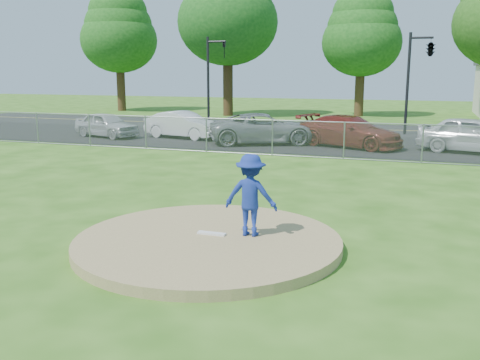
# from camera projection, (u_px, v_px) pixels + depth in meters

# --- Properties ---
(ground) EXTENTS (120.00, 120.00, 0.00)m
(ground) POSITION_uv_depth(u_px,v_px,m) (309.00, 166.00, 20.14)
(ground) COLOR #295813
(ground) RESTS_ON ground
(pitchers_mound) EXTENTS (5.40, 5.40, 0.20)m
(pitchers_mound) POSITION_uv_depth(u_px,v_px,m) (208.00, 242.00, 10.85)
(pitchers_mound) COLOR #927E50
(pitchers_mound) RESTS_ON ground
(pitching_rubber) EXTENTS (0.60, 0.15, 0.04)m
(pitching_rubber) POSITION_uv_depth(u_px,v_px,m) (212.00, 233.00, 11.01)
(pitching_rubber) COLOR white
(pitching_rubber) RESTS_ON pitchers_mound
(chain_link_fence) EXTENTS (40.00, 0.06, 1.50)m
(chain_link_fence) POSITION_uv_depth(u_px,v_px,m) (319.00, 140.00, 21.84)
(chain_link_fence) COLOR gray
(chain_link_fence) RESTS_ON ground
(parking_lot) EXTENTS (50.00, 8.00, 0.01)m
(parking_lot) POSITION_uv_depth(u_px,v_px,m) (336.00, 144.00, 26.16)
(parking_lot) COLOR black
(parking_lot) RESTS_ON ground
(street) EXTENTS (60.00, 7.00, 0.01)m
(street) POSITION_uv_depth(u_px,v_px,m) (355.00, 129.00, 33.11)
(street) COLOR black
(street) RESTS_ON ground
(tree_far_left) EXTENTS (6.72, 6.72, 10.74)m
(tree_far_left) POSITION_uv_depth(u_px,v_px,m) (119.00, 30.00, 47.05)
(tree_far_left) COLOR #3A2515
(tree_far_left) RESTS_ON ground
(tree_left) EXTENTS (7.84, 7.84, 12.53)m
(tree_left) POSITION_uv_depth(u_px,v_px,m) (228.00, 9.00, 41.46)
(tree_left) COLOR #322112
(tree_left) RESTS_ON ground
(tree_center) EXTENTS (6.16, 6.16, 9.84)m
(tree_center) POSITION_uv_depth(u_px,v_px,m) (362.00, 32.00, 41.40)
(tree_center) COLOR #3B2715
(tree_center) RESTS_ON ground
(traffic_signal_left) EXTENTS (1.28, 0.20, 5.60)m
(traffic_signal_left) POSITION_uv_depth(u_px,v_px,m) (212.00, 74.00, 33.38)
(traffic_signal_left) COLOR black
(traffic_signal_left) RESTS_ON ground
(traffic_signal_center) EXTENTS (1.42, 2.48, 5.60)m
(traffic_signal_center) POSITION_uv_depth(u_px,v_px,m) (428.00, 51.00, 29.07)
(traffic_signal_center) COLOR black
(traffic_signal_center) RESTS_ON ground
(pitcher) EXTENTS (1.11, 0.67, 1.68)m
(pitcher) POSITION_uv_depth(u_px,v_px,m) (251.00, 195.00, 10.82)
(pitcher) COLOR navy
(pitcher) RESTS_ON pitchers_mound
(traffic_cone) EXTENTS (0.39, 0.39, 0.76)m
(traffic_cone) POSITION_uv_depth(u_px,v_px,m) (230.00, 135.00, 26.59)
(traffic_cone) COLOR orange
(traffic_cone) RESTS_ON parking_lot
(parked_car_silver) EXTENTS (4.19, 2.61, 1.33)m
(parked_car_silver) POSITION_uv_depth(u_px,v_px,m) (107.00, 125.00, 28.86)
(parked_car_silver) COLOR #BBBBC0
(parked_car_silver) RESTS_ON parking_lot
(parked_car_white) EXTENTS (4.47, 2.30, 1.41)m
(parked_car_white) POSITION_uv_depth(u_px,v_px,m) (183.00, 125.00, 28.40)
(parked_car_white) COLOR white
(parked_car_white) RESTS_ON parking_lot
(parked_car_gray) EXTENTS (5.86, 4.41, 1.48)m
(parked_car_gray) POSITION_uv_depth(u_px,v_px,m) (264.00, 129.00, 26.18)
(parked_car_gray) COLOR gray
(parked_car_gray) RESTS_ON parking_lot
(parked_car_darkred) EXTENTS (5.45, 3.75, 1.47)m
(parked_car_darkred) POSITION_uv_depth(u_px,v_px,m) (350.00, 131.00, 25.02)
(parked_car_darkred) COLOR maroon
(parked_car_darkred) RESTS_ON parking_lot
(parked_car_pearl) EXTENTS (4.93, 3.02, 1.57)m
(parked_car_pearl) POSITION_uv_depth(u_px,v_px,m) (473.00, 135.00, 23.18)
(parked_car_pearl) COLOR silver
(parked_car_pearl) RESTS_ON parking_lot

